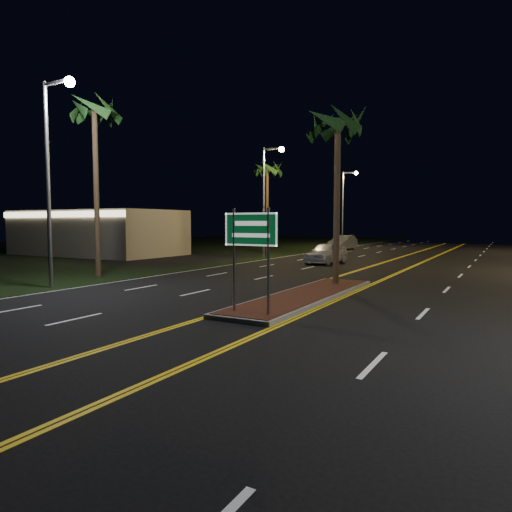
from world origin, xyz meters
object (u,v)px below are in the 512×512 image
Objects in this scene: streetlight_left_far at (346,200)px; car_near at (326,251)px; streetlight_left_near at (53,159)px; palm_left_near at (94,113)px; commercial_building at (98,233)px; palm_median at (338,123)px; car_far at (343,241)px; highway_sign at (251,239)px; median_island at (305,296)px; streetlight_left_mid at (268,189)px; palm_left_far at (267,170)px.

streetlight_left_far is 1.71× the size of car_near.
streetlight_left_near is 0.92× the size of palm_left_near.
palm_median is at bearing -20.05° from commercial_building.
highway_sign is at bearing -73.71° from car_far.
palm_median is 12.82m from palm_left_near.
car_far is at bearing 82.99° from palm_left_near.
highway_sign reaches higher than median_island.
highway_sign is at bearing -75.56° from streetlight_left_far.
commercial_building is 19.25m from palm_left_near.
streetlight_left_far is 35.18m from palm_median.
car_near is at bearing -20.92° from streetlight_left_mid.
streetlight_left_far is at bearing 104.44° from highway_sign.
car_far is (-8.84, 34.98, -1.49)m from highway_sign.
streetlight_left_mid is at bearing 121.98° from median_island.
streetlight_left_far is (0.00, 20.00, 0.00)m from streetlight_left_mid.
streetlight_left_near is at bearing -90.00° from streetlight_left_far.
palm_left_near reaches higher than palm_median.
streetlight_left_far is (0.00, 40.00, 0.00)m from streetlight_left_near.
palm_median is at bearing -51.83° from streetlight_left_mid.
highway_sign is at bearing -6.47° from streetlight_left_near.
car_near is 0.96× the size of car_far.
palm_median reaches higher than median_island.
palm_left_near is at bearing -168.69° from palm_median.
car_near is 16.58m from car_far.
car_far is (-8.84, 27.28, -6.36)m from palm_median.
streetlight_left_mid is 20.00m from streetlight_left_far.
palm_median is 29.37m from car_far.
streetlight_left_far reaches higher than car_far.
commercial_building is at bearing -165.39° from streetlight_left_mid.
streetlight_left_mid reaches higher than palm_left_far.
palm_left_near reaches higher than commercial_building.
palm_left_near is 30.99m from car_far.
streetlight_left_near reaches higher than palm_left_far.
car_near is at bearing -73.35° from car_far.
palm_left_near is at bearing 175.43° from median_island.
car_far is at bearing 109.02° from car_near.
streetlight_left_far is 1.02× the size of palm_left_far.
highway_sign is 9.11m from palm_median.
median_island is 1.14× the size of streetlight_left_near.
palm_median reaches higher than car_near.
median_island is 3.20× the size of highway_sign.
palm_left_near is 17.62m from car_near.
streetlight_left_near is at bearing -104.02° from car_near.
commercial_building is 1.70× the size of palm_left_far.
palm_left_far is (-2.19, -16.00, 2.09)m from streetlight_left_far.
streetlight_left_mid is at bearing -95.23° from car_far.
commercial_building is 21.43m from car_near.
car_near is at bearing 4.66° from commercial_building.
palm_left_near reaches higher than car_far.
streetlight_left_mid is at bearing 14.61° from commercial_building.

